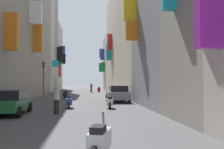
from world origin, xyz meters
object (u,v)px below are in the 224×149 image
Objects in this scene: scooter_red at (99,89)px; pedestrian_near_left at (91,88)px; parked_car_grey at (118,93)px; parked_car_green at (9,102)px; scooter_black at (66,94)px; pedestrian_crossing at (57,99)px; scooter_blue at (69,102)px; scooter_silver at (100,140)px; scooter_white at (110,102)px; traffic_light_far_corner at (43,73)px.

pedestrian_near_left reaches higher than scooter_red.
parked_car_grey reaches higher than parked_car_green.
parked_car_green is at bearing -103.11° from scooter_red.
parked_car_grey is at bearing 47.98° from parked_car_green.
pedestrian_crossing is at bearing -87.81° from scooter_black.
parked_car_green is 2.03× the size of scooter_blue.
scooter_blue is (3.21, 3.22, -0.28)m from parked_car_green.
parked_car_grey is 2.59× the size of pedestrian_crossing.
scooter_silver is 9.03m from pedestrian_crossing.
scooter_white is (3.90, -10.34, 0.00)m from scooter_black.
pedestrian_near_left is (2.16, 25.10, 0.32)m from scooter_blue.
traffic_light_far_corner is (-3.05, 3.99, 2.48)m from scooter_black.
scooter_blue is 12.06m from scooter_silver.
scooter_white is 25.68m from pedestrian_near_left.
scooter_blue is (1.00, -9.77, 0.00)m from scooter_black.
scooter_red is 29.00m from pedestrian_crossing.
parked_car_green is 29.53m from scooter_red.
parked_car_green reaches higher than scooter_silver.
parked_car_grey reaches higher than scooter_black.
scooter_red is at bearing 57.38° from traffic_light_far_corner.
pedestrian_near_left reaches higher than parked_car_green.
scooter_silver is at bearing -77.71° from traffic_light_far_corner.
scooter_black and scooter_blue have the same top height.
scooter_red is at bearing 82.09° from pedestrian_crossing.
scooter_red is (-0.68, 20.57, -0.33)m from parked_car_grey.
scooter_red is at bearing 82.23° from scooter_blue.
traffic_light_far_corner reaches higher than parked_car_grey.
scooter_white is 0.97× the size of scooter_silver.
pedestrian_near_left is (2.67, 28.27, -0.06)m from pedestrian_crossing.
traffic_light_far_corner is at bearing 102.29° from scooter_silver.
scooter_red is (4.49, 15.77, 0.00)m from scooter_black.
pedestrian_near_left is (5.38, 28.31, 0.04)m from parked_car_green.
pedestrian_near_left is 13.11m from traffic_light_far_corner.
scooter_white is 0.42× the size of traffic_light_far_corner.
scooter_black is at bearing 80.34° from parked_car_green.
pedestrian_crossing is at bearing -95.40° from pedestrian_near_left.
pedestrian_near_left is at bearing 95.69° from parked_car_grey.
scooter_black is 5.60m from traffic_light_far_corner.
pedestrian_near_left is at bearing 85.07° from scooter_blue.
parked_car_green is 2.10× the size of scooter_silver.
parked_car_green reaches higher than scooter_blue.
scooter_red is 26.12m from scooter_white.
parked_car_grey is 17.14m from scooter_silver.
parked_car_grey is at bearing 50.03° from scooter_blue.
parked_car_green is at bearing -156.55° from scooter_white.
scooter_white is at bearing -91.30° from scooter_red.
scooter_silver is 26.44m from traffic_light_far_corner.
pedestrian_near_left is (-0.73, 25.66, 0.32)m from scooter_white.
scooter_black is 16.39m from scooter_red.
pedestrian_crossing is 28.40m from pedestrian_near_left.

